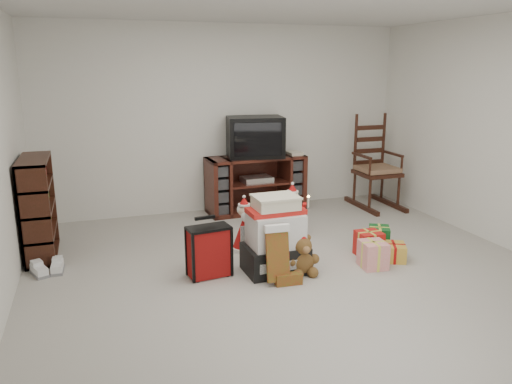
% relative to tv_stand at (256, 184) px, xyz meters
% --- Properties ---
extents(room, '(5.01, 5.01, 2.51)m').
position_rel_tv_stand_xyz_m(room, '(-0.35, -2.23, 0.87)').
color(room, '#ACA89E').
rests_on(room, ground).
extents(tv_stand, '(1.36, 0.54, 0.76)m').
position_rel_tv_stand_xyz_m(tv_stand, '(0.00, 0.00, 0.00)').
color(tv_stand, '#4A1E15').
rests_on(tv_stand, floor).
extents(bookshelf, '(0.29, 0.86, 1.05)m').
position_rel_tv_stand_xyz_m(bookshelf, '(-2.68, -0.86, 0.12)').
color(bookshelf, '#3A1810').
rests_on(bookshelf, floor).
extents(rocking_chair, '(0.55, 0.90, 1.35)m').
position_rel_tv_stand_xyz_m(rocking_chair, '(1.68, -0.28, 0.08)').
color(rocking_chair, '#3A1810').
rests_on(rocking_chair, floor).
extents(gift_pile, '(0.60, 0.44, 0.75)m').
position_rel_tv_stand_xyz_m(gift_pile, '(-0.49, -2.05, -0.06)').
color(gift_pile, black).
rests_on(gift_pile, floor).
extents(red_suitcase, '(0.40, 0.25, 0.58)m').
position_rel_tv_stand_xyz_m(red_suitcase, '(-1.13, -1.96, -0.13)').
color(red_suitcase, maroon).
rests_on(red_suitcase, floor).
extents(stocking, '(0.27, 0.13, 0.58)m').
position_rel_tv_stand_xyz_m(stocking, '(-0.58, -2.33, -0.10)').
color(stocking, '#0D7A15').
rests_on(stocking, floor).
extents(teddy_bear, '(0.26, 0.23, 0.39)m').
position_rel_tv_stand_xyz_m(teddy_bear, '(-0.27, -2.19, -0.21)').
color(teddy_bear, brown).
rests_on(teddy_bear, floor).
extents(santa_figurine, '(0.31, 0.29, 0.64)m').
position_rel_tv_stand_xyz_m(santa_figurine, '(0.06, -1.14, -0.14)').
color(santa_figurine, '#A51211').
rests_on(santa_figurine, floor).
extents(mrs_claus_figurine, '(0.29, 0.28, 0.60)m').
position_rel_tv_stand_xyz_m(mrs_claus_figurine, '(-0.60, -1.39, -0.15)').
color(mrs_claus_figurine, '#A51211').
rests_on(mrs_claus_figurine, floor).
extents(sneaker_pair, '(0.33, 0.28, 0.09)m').
position_rel_tv_stand_xyz_m(sneaker_pair, '(-2.59, -1.40, -0.34)').
color(sneaker_pair, white).
rests_on(sneaker_pair, floor).
extents(gift_cluster, '(0.50, 0.77, 0.23)m').
position_rel_tv_stand_xyz_m(gift_cluster, '(0.69, -2.08, -0.27)').
color(gift_cluster, red).
rests_on(gift_cluster, floor).
extents(crt_television, '(0.81, 0.64, 0.54)m').
position_rel_tv_stand_xyz_m(crt_television, '(-0.01, -0.01, 0.65)').
color(crt_television, black).
rests_on(crt_television, tv_stand).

